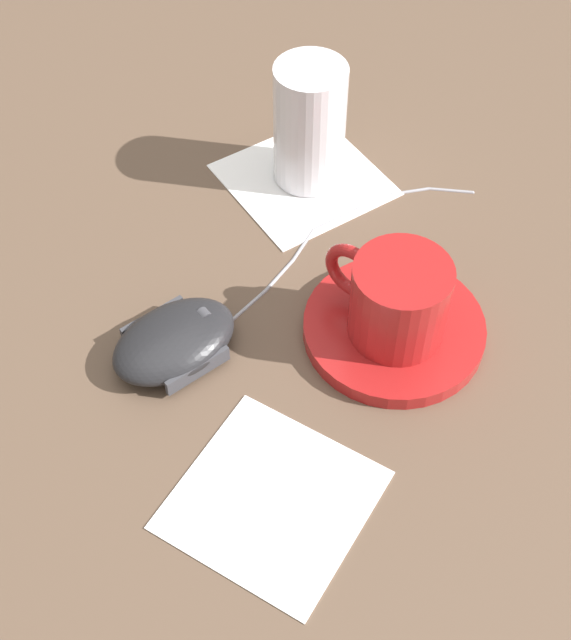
# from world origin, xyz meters

# --- Properties ---
(ground_plane) EXTENTS (3.00, 3.00, 0.00)m
(ground_plane) POSITION_xyz_m (0.00, 0.00, 0.00)
(ground_plane) COLOR brown
(saucer) EXTENTS (0.15, 0.15, 0.01)m
(saucer) POSITION_xyz_m (-0.02, 0.07, 0.01)
(saucer) COLOR maroon
(saucer) RESTS_ON ground
(coffee_cup) EXTENTS (0.08, 0.11, 0.07)m
(coffee_cup) POSITION_xyz_m (-0.02, 0.07, 0.05)
(coffee_cup) COLOR maroon
(coffee_cup) RESTS_ON saucer
(computer_mouse) EXTENTS (0.10, 0.07, 0.03)m
(computer_mouse) POSITION_xyz_m (0.13, -0.02, 0.02)
(computer_mouse) COLOR black
(computer_mouse) RESTS_ON ground
(mouse_cable) EXTENTS (0.27, 0.05, 0.00)m
(mouse_cable) POSITION_xyz_m (-0.06, -0.04, 0.00)
(mouse_cable) COLOR gray
(mouse_cable) RESTS_ON ground
(napkin_under_glass) EXTENTS (0.14, 0.14, 0.00)m
(napkin_under_glass) POSITION_xyz_m (-0.08, -0.11, 0.00)
(napkin_under_glass) COLOR white
(napkin_under_glass) RESTS_ON ground
(drinking_glass) EXTENTS (0.06, 0.06, 0.12)m
(drinking_glass) POSITION_xyz_m (-0.08, -0.12, 0.06)
(drinking_glass) COLOR silver
(drinking_glass) RESTS_ON napkin_under_glass
(napkin_spare) EXTENTS (0.17, 0.17, 0.00)m
(napkin_spare) POSITION_xyz_m (0.14, 0.13, 0.00)
(napkin_spare) COLOR white
(napkin_spare) RESTS_ON ground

